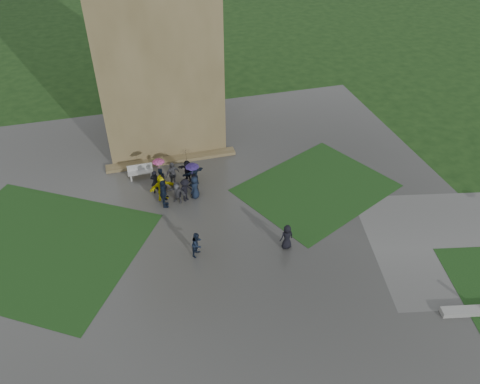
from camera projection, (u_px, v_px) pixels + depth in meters
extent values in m
plane|color=black|center=(203.00, 269.00, 24.56)|extent=(120.00, 120.00, 0.00)
cube|color=#343432|center=(196.00, 243.00, 26.09)|extent=(34.00, 34.00, 0.02)
cube|color=#143312|center=(37.00, 247.00, 25.82)|extent=(14.10, 13.46, 0.01)
cube|color=#143312|center=(316.00, 188.00, 30.17)|extent=(11.12, 10.15, 0.01)
cube|color=brown|center=(150.00, 11.00, 30.60)|extent=(8.00, 8.00, 18.00)
cube|color=brown|center=(172.00, 160.00, 32.61)|extent=(9.00, 0.80, 0.22)
cube|color=#A3A39F|center=(141.00, 172.00, 30.75)|extent=(1.64, 0.49, 0.07)
cube|color=#A3A39F|center=(131.00, 177.00, 30.76)|extent=(0.09, 0.44, 0.46)
cube|color=#A3A39F|center=(151.00, 174.00, 31.04)|extent=(0.09, 0.44, 0.46)
cube|color=#A3A39F|center=(140.00, 167.00, 30.78)|extent=(1.64, 0.05, 0.44)
imported|color=black|center=(193.00, 185.00, 29.22)|extent=(0.82, 0.65, 1.49)
imported|color=black|center=(194.00, 174.00, 30.02)|extent=(1.61, 1.08, 1.64)
imported|color=black|center=(187.00, 171.00, 30.39)|extent=(1.19, 1.47, 1.53)
imported|color=#444449|center=(173.00, 175.00, 29.81)|extent=(1.21, 1.02, 1.80)
imported|color=black|center=(160.00, 179.00, 29.70)|extent=(0.79, 0.54, 1.50)
imported|color=black|center=(155.00, 182.00, 29.25)|extent=(0.73, 0.63, 1.70)
imported|color=#C2B90B|center=(162.00, 187.00, 28.77)|extent=(1.72, 0.91, 1.77)
imported|color=black|center=(163.00, 187.00, 28.76)|extent=(0.95, 1.19, 1.78)
imported|color=black|center=(164.00, 194.00, 28.12)|extent=(0.77, 1.19, 1.91)
imported|color=#444449|center=(177.00, 192.00, 28.63)|extent=(1.34, 1.23, 1.45)
imported|color=black|center=(185.00, 190.00, 28.70)|extent=(1.13, 0.96, 1.56)
imported|color=black|center=(195.00, 187.00, 28.96)|extent=(0.85, 0.90, 1.53)
imported|color=#E65EB0|center=(159.00, 164.00, 28.99)|extent=(0.75, 0.75, 0.66)
imported|color=#50389A|center=(192.00, 169.00, 28.49)|extent=(0.82, 0.82, 0.72)
imported|color=black|center=(186.00, 155.00, 29.66)|extent=(0.85, 0.85, 0.78)
imported|color=black|center=(197.00, 244.00, 24.96)|extent=(0.79, 0.82, 1.49)
imported|color=black|center=(287.00, 237.00, 25.37)|extent=(0.81, 0.60, 1.54)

